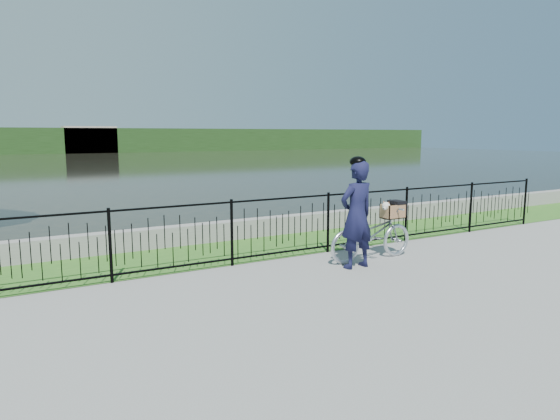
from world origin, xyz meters
TOP-DOWN VIEW (x-y plane):
  - ground at (0.00, 0.00)m, footprint 120.00×120.00m
  - grass_strip at (0.00, 2.60)m, footprint 60.00×2.00m
  - water at (0.00, 33.00)m, footprint 120.00×120.00m
  - quay_wall at (0.00, 3.60)m, footprint 60.00×0.30m
  - fence at (0.00, 1.60)m, footprint 14.00×0.06m
  - far_treeline at (0.00, 60.00)m, footprint 120.00×6.00m
  - far_building_right at (6.00, 58.50)m, footprint 6.00×3.00m
  - bicycle_rig at (1.34, 0.74)m, footprint 1.77×0.62m
  - cyclist at (0.76, 0.45)m, footprint 0.68×0.47m

SIDE VIEW (x-z plane):
  - ground at x=0.00m, z-range 0.00..0.00m
  - water at x=0.00m, z-range 0.00..0.00m
  - grass_strip at x=0.00m, z-range 0.00..0.01m
  - quay_wall at x=0.00m, z-range 0.00..0.40m
  - bicycle_rig at x=1.34m, z-range -0.05..1.00m
  - fence at x=0.00m, z-range 0.00..1.15m
  - cyclist at x=0.76m, z-range -0.01..1.86m
  - far_treeline at x=0.00m, z-range 0.00..3.00m
  - far_building_right at x=6.00m, z-range 0.00..3.20m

